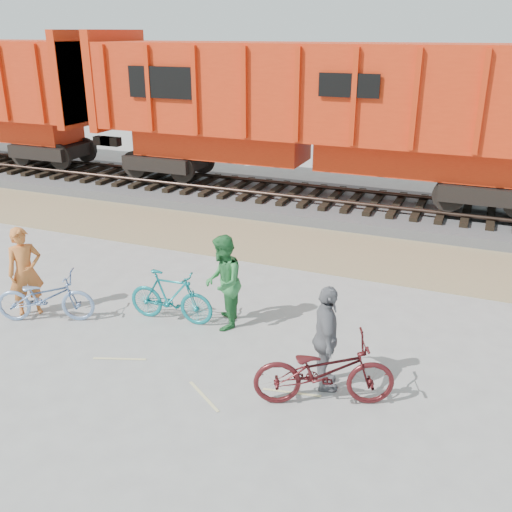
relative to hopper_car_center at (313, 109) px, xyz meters
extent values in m
plane|color=#9E9E99|center=(0.73, -9.00, -3.01)|extent=(120.00, 120.00, 0.00)
cube|color=tan|center=(0.73, -3.50, -3.00)|extent=(120.00, 3.00, 0.02)
cube|color=slate|center=(0.73, 0.00, -2.86)|extent=(120.00, 4.00, 0.30)
cube|color=black|center=(-5.77, 0.00, -2.65)|extent=(0.22, 2.60, 0.12)
cube|color=black|center=(0.73, 0.00, -2.65)|extent=(0.22, 2.60, 0.12)
cylinder|color=#382821|center=(0.73, -0.72, -2.53)|extent=(120.00, 0.12, 0.12)
cylinder|color=#382821|center=(0.73, 0.72, -2.53)|extent=(120.00, 0.12, 0.12)
cube|color=red|center=(-8.15, 0.00, 0.63)|extent=(0.30, 3.06, 3.10)
cube|color=black|center=(0.00, 0.00, -2.07)|extent=(11.20, 2.20, 0.80)
cube|color=red|center=(0.00, 0.00, -1.22)|extent=(11.76, 1.65, 0.90)
cube|color=red|center=(0.00, 0.00, 0.53)|extent=(14.00, 3.00, 2.60)
cube|color=red|center=(-6.85, 0.00, 0.63)|extent=(0.30, 3.06, 3.10)
cube|color=black|center=(-4.20, -1.58, 0.73)|extent=(2.20, 0.04, 0.90)
imported|color=#7794C3|center=(-2.36, -9.14, -2.52)|extent=(1.94, 1.30, 0.96)
imported|color=#127A81|center=(-0.15, -8.26, -2.50)|extent=(1.72, 0.60, 1.01)
imported|color=#481316|center=(3.23, -9.65, -2.46)|extent=(2.18, 1.45, 1.08)
imported|color=#C3692E|center=(-2.86, -9.04, -2.13)|extent=(0.72, 0.77, 1.76)
imported|color=#2D7A3B|center=(0.85, -8.06, -2.12)|extent=(0.93, 1.04, 1.77)
imported|color=slate|center=(3.13, -9.25, -2.16)|extent=(0.76, 1.08, 1.70)
camera|label=1|loc=(5.02, -16.58, 2.14)|focal=40.00mm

